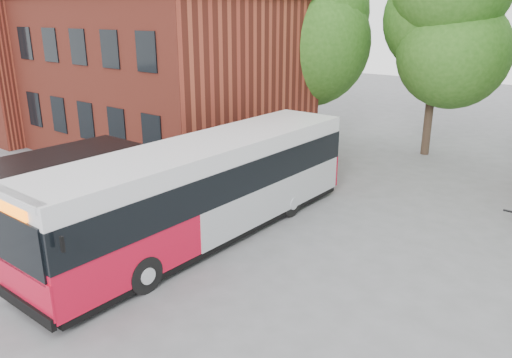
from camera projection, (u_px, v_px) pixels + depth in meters
The scene contains 6 objects.
ground at pixel (179, 264), 15.13m from camera, with size 100.00×100.00×0.00m, color #5C5C5F.
station_building at pixel (137, 69), 28.20m from camera, with size 18.40×10.40×8.50m, color maroon, non-canonical shape.
bus_shelter at pixel (62, 196), 16.63m from camera, with size 3.60×7.00×2.90m, color black, non-canonical shape.
tree_0 at pixel (309, 45), 28.77m from camera, with size 7.92×7.92×11.00m, color #265516, non-canonical shape.
tree_1 at pixel (435, 56), 25.41m from camera, with size 7.92×7.92×10.40m, color #265516, non-canonical shape.
city_bus at pixel (207, 190), 16.59m from camera, with size 2.76×12.96×3.29m, color red, non-canonical shape.
Camera 1 is at (10.37, -9.03, 7.23)m, focal length 35.00 mm.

